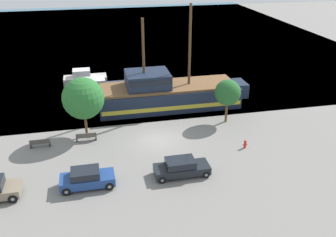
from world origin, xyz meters
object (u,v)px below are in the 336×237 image
Objects in this scene: parked_car_curb_mid at (87,178)px; bench_promenade_west at (40,143)px; moored_boat_dockside at (97,87)px; parked_car_curb_front at (181,167)px; moored_boat_outer at (84,78)px; bench_promenade_east at (86,137)px; pirate_ship at (167,94)px; fire_hydrant at (245,144)px.

parked_car_curb_mid reaches higher than bench_promenade_west.
moored_boat_dockside reaches higher than parked_car_curb_front.
moored_boat_outer is at bearing 106.80° from parked_car_curb_front.
bench_promenade_east is (0.07, 7.38, -0.29)m from parked_car_curb_mid.
pirate_ship is 11.87m from fire_hydrant.
pirate_ship reaches higher than bench_promenade_west.
parked_car_curb_front is 2.34× the size of bench_promenade_east.
moored_boat_outer is at bearing 89.62° from bench_promenade_east.
fire_hydrant is 18.51m from bench_promenade_west.
bench_promenade_west is (-4.04, 7.04, -0.30)m from parked_car_curb_mid.
parked_car_curb_mid is 14.35m from fire_hydrant.
bench_promenade_east is at bearing 162.64° from fire_hydrant.
moored_boat_dockside reaches higher than fire_hydrant.
bench_promenade_east is at bearing 89.48° from parked_car_curb_mid.
moored_boat_dockside is 4.03× the size of bench_promenade_west.
fire_hydrant is (6.69, 3.02, -0.28)m from parked_car_curb_front.
parked_car_curb_mid is at bearing -90.52° from bench_promenade_east.
parked_car_curb_mid is at bearing -123.62° from pirate_ship.
parked_car_curb_mid is (-9.17, -13.79, -0.82)m from pirate_ship.
fire_hydrant is 14.62m from bench_promenade_east.
pirate_ship reaches higher than parked_car_curb_mid.
fire_hydrant is at bearing -53.87° from moored_boat_dockside.
moored_boat_dockside is 20.04m from parked_car_curb_mid.
moored_boat_dockside is at bearing 85.28° from parked_car_curb_mid.
parked_car_curb_front is at bearing -0.00° from parked_car_curb_mid.
bench_promenade_east is at bearing 4.83° from bench_promenade_west.
moored_boat_dockside is 12.69m from bench_promenade_east.
parked_car_curb_mid is at bearing -167.85° from fire_hydrant.
parked_car_curb_front is 10.36m from bench_promenade_east.
parked_car_curb_front is at bearing -74.12° from moored_boat_dockside.
moored_boat_outer reaches higher than moored_boat_dockside.
moored_boat_dockside is at bearing 82.84° from bench_promenade_east.
bench_promenade_east and bench_promenade_west have the same top height.
moored_boat_outer is 17.19m from bench_promenade_west.
pirate_ship reaches higher than moored_boat_dockside.
moored_boat_outer is 1.27× the size of parked_car_curb_front.
pirate_ship is 9.78m from moored_boat_dockside.
moored_boat_outer is 24.76m from parked_car_curb_front.
parked_car_curb_mid is 5.31× the size of fire_hydrant.
fire_hydrant is at bearing 12.15° from parked_car_curb_mid.
parked_car_curb_mid is at bearing 180.00° from parked_car_curb_front.
moored_boat_outer is 24.89m from fire_hydrant.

